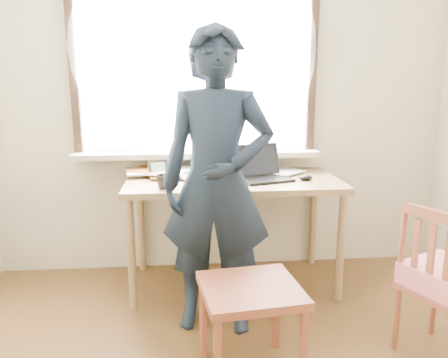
{
  "coord_description": "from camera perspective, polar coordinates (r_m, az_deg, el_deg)",
  "views": [
    {
      "loc": [
        -0.29,
        -1.36,
        1.46
      ],
      "look_at": [
        -0.08,
        0.95,
        0.95
      ],
      "focal_mm": 35.0,
      "sensor_mm": 36.0,
      "label": 1
    }
  ],
  "objects": [
    {
      "name": "room_shell",
      "position": [
        1.59,
        4.83,
        18.7
      ],
      "size": [
        3.52,
        4.02,
        2.61
      ],
      "color": "beige",
      "rests_on": "ground"
    },
    {
      "name": "desk",
      "position": [
        3.1,
        1.2,
        -1.44
      ],
      "size": [
        1.49,
        0.74,
        0.8
      ],
      "color": "olive",
      "rests_on": "ground"
    },
    {
      "name": "laptop",
      "position": [
        3.06,
        4.88,
        1.02
      ],
      "size": [
        0.42,
        0.38,
        0.24
      ],
      "color": "black",
      "rests_on": "desk"
    },
    {
      "name": "mug_white",
      "position": [
        3.22,
        -2.14,
        1.54
      ],
      "size": [
        0.19,
        0.19,
        0.1
      ],
      "primitive_type": "imported",
      "rotation": [
        0.0,
        0.0,
        0.75
      ],
      "color": "white",
      "rests_on": "desk"
    },
    {
      "name": "mug_dark",
      "position": [
        2.81,
        -7.93,
        -0.36
      ],
      "size": [
        0.12,
        0.12,
        0.09
      ],
      "primitive_type": "imported",
      "rotation": [
        0.0,
        0.0,
        -0.33
      ],
      "color": "black",
      "rests_on": "desk"
    },
    {
      "name": "mouse",
      "position": [
        3.07,
        10.63,
        0.16
      ],
      "size": [
        0.09,
        0.07,
        0.04
      ],
      "primitive_type": "ellipsoid",
      "color": "black",
      "rests_on": "desk"
    },
    {
      "name": "desk_clutter",
      "position": [
        3.22,
        -5.28,
        1.04
      ],
      "size": [
        0.82,
        0.51,
        0.05
      ],
      "color": "white",
      "rests_on": "desk"
    },
    {
      "name": "book_a",
      "position": [
        3.23,
        -5.1,
        0.8
      ],
      "size": [
        0.24,
        0.3,
        0.02
      ],
      "primitive_type": "imported",
      "rotation": [
        0.0,
        0.0,
        0.18
      ],
      "color": "white",
      "rests_on": "desk"
    },
    {
      "name": "book_b",
      "position": [
        3.33,
        6.55,
        1.11
      ],
      "size": [
        0.34,
        0.33,
        0.02
      ],
      "primitive_type": "imported",
      "rotation": [
        0.0,
        0.0,
        -0.85
      ],
      "color": "white",
      "rests_on": "desk"
    },
    {
      "name": "picture_frame",
      "position": [
        3.15,
        -8.69,
        1.23
      ],
      "size": [
        0.13,
        0.08,
        0.11
      ],
      "color": "black",
      "rests_on": "desk"
    },
    {
      "name": "work_chair",
      "position": [
        2.24,
        3.47,
        -15.5
      ],
      "size": [
        0.53,
        0.51,
        0.49
      ],
      "color": "brown",
      "rests_on": "ground"
    },
    {
      "name": "side_chair",
      "position": [
        2.62,
        27.1,
        -11.73
      ],
      "size": [
        0.51,
        0.52,
        0.86
      ],
      "color": "brown",
      "rests_on": "ground"
    },
    {
      "name": "person",
      "position": [
        2.53,
        -0.95,
        -0.57
      ],
      "size": [
        0.71,
        0.53,
        1.78
      ],
      "primitive_type": "imported",
      "rotation": [
        0.0,
        0.0,
        -0.17
      ],
      "color": "black",
      "rests_on": "ground"
    }
  ]
}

